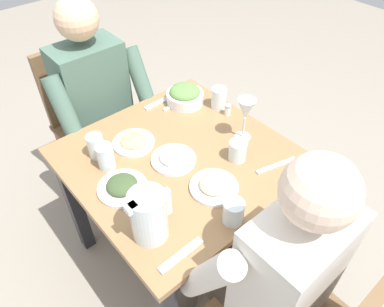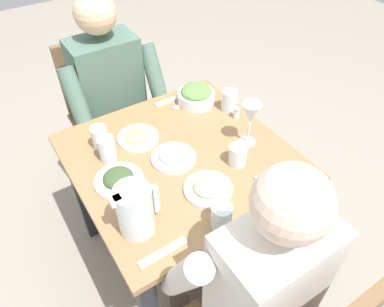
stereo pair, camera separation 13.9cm
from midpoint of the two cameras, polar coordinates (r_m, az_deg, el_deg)
The scene contains 22 objects.
ground_plane at distance 2.00m, azimuth 0.63°, elevation -15.01°, with size 8.00×8.00×0.00m, color gray.
dining_table at distance 1.54m, azimuth 0.80°, elevation -3.70°, with size 0.84×0.84×0.70m.
chair_far at distance 2.08m, azimuth -11.64°, elevation 6.96°, with size 0.40×0.40×0.89m.
diner_near at distance 1.22m, azimuth 11.87°, elevation -18.07°, with size 0.48×0.53×1.18m.
diner_far at distance 1.83m, azimuth -9.64°, elevation 7.55°, with size 0.48×0.53×1.18m.
water_pitcher at distance 1.15m, azimuth -5.67°, elevation -9.16°, with size 0.16×0.12×0.19m.
salad_bowl at distance 1.72m, azimuth 3.02°, elevation 9.23°, with size 0.18×0.18×0.09m.
plate_dolmas at distance 1.35m, azimuth -8.78°, elevation -4.28°, with size 0.19×0.19×0.05m.
plate_fries at distance 1.53m, azimuth -6.11°, elevation 2.58°, with size 0.18×0.18×0.04m.
plate_beans at distance 1.32m, azimuth 5.65°, elevation -5.62°, with size 0.18×0.18×0.04m.
plate_yoghurt at distance 1.42m, azimuth -0.22°, elevation -0.48°, with size 0.18×0.18×0.06m.
water_glass_near_right at distance 1.43m, azimuth -10.78°, elevation 0.60°, with size 0.07×0.07×0.11m, color silver.
water_glass_near_left at distance 1.49m, azimuth -11.96°, elevation 2.39°, with size 0.07×0.07×0.10m, color silver.
water_glass_far_left at distance 1.21m, azimuth 8.07°, elevation -10.05°, with size 0.07×0.07×0.09m, color silver.
water_glass_by_pitcher at distance 1.69m, azimuth 8.36°, elevation 8.32°, with size 0.07×0.07×0.10m, color silver.
water_glass_center at distance 1.42m, azimuth 10.18°, elevation -0.36°, with size 0.07×0.07×0.09m, color silver.
wine_glass at distance 1.46m, azimuth 12.11°, elevation 5.84°, with size 0.08×0.08×0.20m.
salt_shaker at distance 1.65m, azimuth 9.57°, elevation 6.33°, with size 0.03×0.03×0.05m.
fork_near at distance 1.75m, azimuth -1.14°, elevation 8.47°, with size 0.17×0.03×0.01m, color silver.
knife_near at distance 1.43m, azimuth 16.09°, elevation -3.24°, with size 0.18×0.02×0.01m, color silver.
fork_far at distance 1.17m, azimuth -1.22°, elevation -15.79°, with size 0.17×0.03×0.01m, color silver.
knife_far at distance 1.74m, azimuth 1.97°, elevation 8.07°, with size 0.18×0.02×0.01m, color silver.
Camera 2 is at (-0.54, -0.91, 1.71)m, focal length 33.30 mm.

